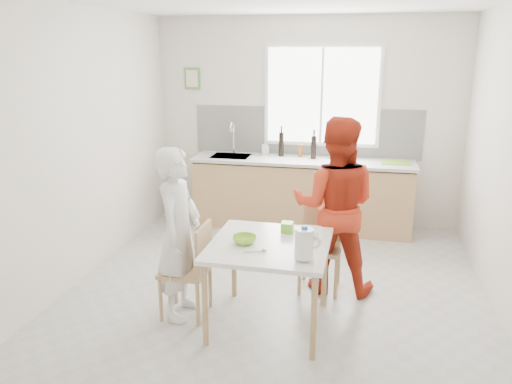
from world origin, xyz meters
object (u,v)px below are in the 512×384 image
chair_left (192,266)px  bowl_white (310,232)px  person_red (335,206)px  wine_bottle_a (281,144)px  milk_jug (305,243)px  bowl_green (244,240)px  person_white (179,234)px  chair_far (321,241)px  dining_table (269,252)px  wine_bottle_b (314,147)px

chair_left → bowl_white: 1.06m
chair_left → person_red: 1.45m
chair_left → wine_bottle_a: bearing=173.3°
bowl_white → milk_jug: milk_jug is taller
bowl_green → person_white: bearing=174.4°
chair_far → bowl_green: size_ratio=4.43×
dining_table → bowl_green: bearing=-166.7°
dining_table → person_white: bearing=179.2°
bowl_white → wine_bottle_a: (-0.65, 2.38, 0.31)m
chair_far → bowl_green: (-0.56, -0.86, 0.30)m
dining_table → milk_jug: (0.32, -0.28, 0.21)m
chair_left → chair_far: bearing=128.2°
chair_far → milk_jug: size_ratio=3.43×
chair_far → wine_bottle_a: size_ratio=2.73×
milk_jug → wine_bottle_b: wine_bottle_b is taller
chair_far → person_red: bearing=-7.1°
chair_left → bowl_white: bearing=104.2°
wine_bottle_a → wine_bottle_b: size_ratio=1.07×
dining_table → milk_jug: bearing=-41.6°
chair_far → wine_bottle_a: (-0.70, 1.82, 0.60)m
chair_far → person_red: 0.39m
person_white → wine_bottle_a: size_ratio=4.73×
dining_table → wine_bottle_a: wine_bottle_a is taller
chair_far → bowl_white: 0.64m
chair_left → milk_jug: (1.01, -0.29, 0.41)m
bowl_white → milk_jug: 0.54m
person_white → milk_jug: bearing=-104.1°
bowl_white → wine_bottle_a: 2.49m
chair_left → wine_bottle_b: (0.78, 2.54, 0.60)m
dining_table → person_red: size_ratio=0.58×
dining_table → person_white: (-0.79, 0.01, 0.09)m
dining_table → wine_bottle_b: bearing=88.0°
person_white → bowl_white: bearing=-77.1°
person_white → dining_table: bearing=-90.0°
person_white → bowl_white: 1.12m
milk_jug → wine_bottle_b: size_ratio=0.85×
bowl_white → wine_bottle_a: size_ratio=0.70×
person_white → milk_jug: 1.16m
chair_left → person_white: bearing=-90.0°
bowl_white → milk_jug: (0.02, -0.53, 0.11)m
chair_far → milk_jug: (-0.04, -1.10, 0.40)m
chair_left → bowl_green: 0.58m
bowl_white → person_red: bearing=72.4°
person_white → chair_far: bearing=-54.4°
person_red → wine_bottle_b: person_red is taller
chair_far → bowl_green: chair_far is taller
person_red → bowl_white: bearing=73.1°
person_white → person_red: bearing=-57.5°
milk_jug → wine_bottle_a: wine_bottle_a is taller
person_white → bowl_white: person_white is taller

